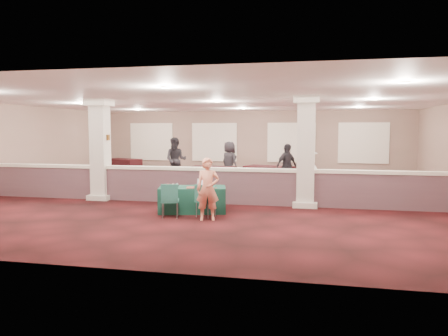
% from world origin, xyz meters
% --- Properties ---
extents(ground, '(16.00, 16.00, 0.00)m').
position_xyz_m(ground, '(0.00, 0.00, 0.00)').
color(ground, '#411013').
rests_on(ground, ground).
extents(wall_back, '(16.00, 0.04, 3.20)m').
position_xyz_m(wall_back, '(0.00, 8.00, 1.60)').
color(wall_back, '#896D5E').
rests_on(wall_back, ground).
extents(wall_front, '(16.00, 0.04, 3.20)m').
position_xyz_m(wall_front, '(0.00, -8.00, 1.60)').
color(wall_front, '#896D5E').
rests_on(wall_front, ground).
extents(wall_left, '(0.04, 16.00, 3.20)m').
position_xyz_m(wall_left, '(-8.00, 0.00, 1.60)').
color(wall_left, '#896D5E').
rests_on(wall_left, ground).
extents(ceiling, '(16.00, 16.00, 0.02)m').
position_xyz_m(ceiling, '(0.00, 0.00, 3.20)').
color(ceiling, white).
rests_on(ceiling, wall_back).
extents(partition_wall, '(15.60, 0.28, 1.10)m').
position_xyz_m(partition_wall, '(0.00, -1.50, 0.57)').
color(partition_wall, brown).
rests_on(partition_wall, ground).
extents(column_left, '(0.72, 0.72, 3.20)m').
position_xyz_m(column_left, '(-3.50, -1.50, 1.64)').
color(column_left, white).
rests_on(column_left, ground).
extents(column_right, '(0.72, 0.72, 3.20)m').
position_xyz_m(column_right, '(3.00, -1.50, 1.64)').
color(column_right, white).
rests_on(column_right, ground).
extents(sconce_left, '(0.12, 0.12, 0.18)m').
position_xyz_m(sconce_left, '(-3.78, -1.50, 2.00)').
color(sconce_left, brown).
rests_on(sconce_left, column_left).
extents(sconce_right, '(0.12, 0.12, 0.18)m').
position_xyz_m(sconce_right, '(-3.22, -1.50, 2.00)').
color(sconce_right, brown).
rests_on(sconce_right, column_left).
extents(near_table, '(1.95, 1.29, 0.69)m').
position_xyz_m(near_table, '(0.01, -3.00, 0.34)').
color(near_table, '#0F3A2D').
rests_on(near_table, ground).
extents(conf_chair_main, '(0.54, 0.54, 0.86)m').
position_xyz_m(conf_chair_main, '(0.52, -3.66, 0.51)').
color(conf_chair_main, '#1F5A4D').
rests_on(conf_chair_main, ground).
extents(conf_chair_side, '(0.54, 0.55, 0.88)m').
position_xyz_m(conf_chair_side, '(-0.31, -3.92, 0.52)').
color(conf_chair_side, '#1F5A4D').
rests_on(conf_chair_side, ground).
extents(woman, '(0.63, 0.49, 1.56)m').
position_xyz_m(woman, '(0.69, -3.97, 0.78)').
color(woman, '#FF976E').
rests_on(woman, ground).
extents(far_table_front_left, '(1.65, 0.87, 0.66)m').
position_xyz_m(far_table_front_left, '(-6.50, 1.79, 0.33)').
color(far_table_front_left, black).
rests_on(far_table_front_left, ground).
extents(far_table_front_center, '(1.89, 1.08, 0.74)m').
position_xyz_m(far_table_front_center, '(-0.90, 3.00, 0.37)').
color(far_table_front_center, black).
rests_on(far_table_front_center, ground).
extents(far_table_front_right, '(2.05, 1.08, 0.82)m').
position_xyz_m(far_table_front_right, '(2.66, 0.30, 0.41)').
color(far_table_front_right, black).
rests_on(far_table_front_right, ground).
extents(far_table_back_left, '(2.05, 1.49, 0.75)m').
position_xyz_m(far_table_back_left, '(-6.50, 6.50, 0.37)').
color(far_table_back_left, black).
rests_on(far_table_back_left, ground).
extents(far_table_back_center, '(2.13, 1.52, 0.78)m').
position_xyz_m(far_table_back_center, '(1.43, 3.20, 0.39)').
color(far_table_back_center, black).
rests_on(far_table_back_center, ground).
extents(far_table_back_right, '(1.75, 1.00, 0.68)m').
position_xyz_m(far_table_back_right, '(2.50, 3.20, 0.34)').
color(far_table_back_right, black).
rests_on(far_table_back_right, ground).
extents(attendee_a, '(0.98, 0.63, 1.92)m').
position_xyz_m(attendee_a, '(-2.61, 3.42, 0.96)').
color(attendee_a, black).
rests_on(attendee_a, ground).
extents(attendee_b, '(1.12, 1.14, 1.71)m').
position_xyz_m(attendee_b, '(3.00, 0.00, 0.86)').
color(attendee_b, silver).
rests_on(attendee_b, ground).
extents(attendee_c, '(1.02, 1.08, 1.71)m').
position_xyz_m(attendee_c, '(2.18, 2.41, 0.86)').
color(attendee_c, black).
rests_on(attendee_c, ground).
extents(attendee_d, '(0.97, 0.91, 1.76)m').
position_xyz_m(attendee_d, '(-0.31, 3.62, 0.88)').
color(attendee_d, black).
rests_on(attendee_d, ground).
extents(laptop_base, '(0.35, 0.28, 0.02)m').
position_xyz_m(laptop_base, '(0.30, -2.98, 0.70)').
color(laptop_base, silver).
rests_on(laptop_base, near_table).
extents(laptop_screen, '(0.31, 0.08, 0.21)m').
position_xyz_m(laptop_screen, '(0.27, -2.87, 0.81)').
color(laptop_screen, silver).
rests_on(laptop_screen, near_table).
extents(screen_glow, '(0.28, 0.07, 0.18)m').
position_xyz_m(screen_glow, '(0.27, -2.88, 0.80)').
color(screen_glow, silver).
rests_on(screen_glow, near_table).
extents(knitting, '(0.43, 0.36, 0.03)m').
position_xyz_m(knitting, '(0.11, -3.22, 0.70)').
color(knitting, '#D54522').
rests_on(knitting, near_table).
extents(yarn_cream, '(0.10, 0.10, 0.10)m').
position_xyz_m(yarn_cream, '(-0.47, -3.21, 0.74)').
color(yarn_cream, '#BFB49D').
rests_on(yarn_cream, near_table).
extents(yarn_red, '(0.09, 0.09, 0.09)m').
position_xyz_m(yarn_red, '(-0.64, -3.11, 0.74)').
color(yarn_red, maroon).
rests_on(yarn_red, near_table).
extents(yarn_grey, '(0.10, 0.10, 0.10)m').
position_xyz_m(yarn_grey, '(-0.43, -2.99, 0.74)').
color(yarn_grey, '#444348').
rests_on(yarn_grey, near_table).
extents(scissors, '(0.12, 0.05, 0.01)m').
position_xyz_m(scissors, '(0.67, -3.11, 0.70)').
color(scissors, red).
rests_on(scissors, near_table).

